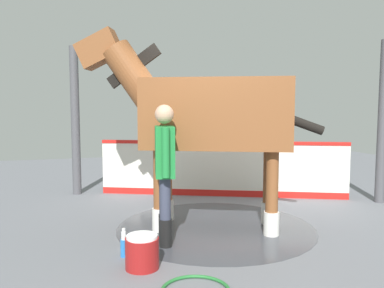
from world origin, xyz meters
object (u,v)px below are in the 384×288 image
at_px(wash_bucket, 142,252).
at_px(bottle_shampoo, 124,239).
at_px(handler, 165,164).
at_px(bottle_spray, 124,247).
at_px(horse, 207,116).

relative_size(wash_bucket, bottle_shampoo, 1.46).
bearing_deg(handler, bottle_spray, -141.91).
distance_m(handler, wash_bucket, 1.09).
bearing_deg(handler, bottle_shampoo, -168.57).
height_order(handler, bottle_spray, handler).
bearing_deg(bottle_spray, wash_bucket, 111.58).
xyz_separation_m(wash_bucket, bottle_shampoo, (0.11, -0.63, -0.06)).
bearing_deg(wash_bucket, bottle_spray, -68.42).
distance_m(horse, handler, 1.01).
height_order(handler, bottle_shampoo, handler).
bearing_deg(handler, wash_bucket, -110.80).
bearing_deg(horse, handler, 58.51).
bearing_deg(wash_bucket, horse, -133.87).
bearing_deg(bottle_spray, bottle_shampoo, -96.89).
height_order(horse, bottle_shampoo, horse).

